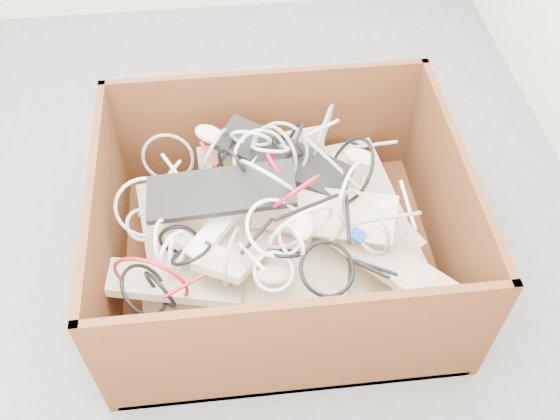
{
  "coord_description": "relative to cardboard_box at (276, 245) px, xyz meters",
  "views": [
    {
      "loc": [
        0.14,
        -1.51,
        1.89
      ],
      "look_at": [
        0.28,
        -0.2,
        0.3
      ],
      "focal_mm": 40.37,
      "sensor_mm": 36.0,
      "label": 1
    }
  ],
  "objects": [
    {
      "name": "cable_tangle",
      "position": [
        -0.07,
        -0.01,
        0.26
      ],
      "size": [
        1.03,
        0.83,
        0.44
      ],
      "color": "silver",
      "rests_on": "keyboard_pile"
    },
    {
      "name": "keyboard_pile",
      "position": [
        0.01,
        0.01,
        0.15
      ],
      "size": [
        1.12,
        0.82,
        0.37
      ],
      "color": "beige",
      "rests_on": "cardboard_box"
    },
    {
      "name": "ground",
      "position": [
        -0.26,
        0.22,
        -0.14
      ],
      "size": [
        3.0,
        3.0,
        0.0
      ],
      "primitive_type": "plane",
      "color": "#535356",
      "rests_on": "ground"
    },
    {
      "name": "cardboard_box",
      "position": [
        0.0,
        0.0,
        0.0
      ],
      "size": [
        1.16,
        0.97,
        0.53
      ],
      "color": "#442211",
      "rests_on": "ground"
    },
    {
      "name": "power_strip_right",
      "position": [
        -0.22,
        -0.14,
        0.19
      ],
      "size": [
        0.27,
        0.17,
        0.09
      ],
      "primitive_type": "cube",
      "rotation": [
        -0.1,
        0.17,
        -0.49
      ],
      "color": "silver",
      "rests_on": "keyboard_pile"
    },
    {
      "name": "mice_scatter",
      "position": [
        -0.04,
        0.03,
        0.24
      ],
      "size": [
        0.76,
        0.61,
        0.17
      ],
      "color": "beige",
      "rests_on": "keyboard_pile"
    },
    {
      "name": "vga_plug",
      "position": [
        0.24,
        -0.14,
        0.2
      ],
      "size": [
        0.06,
        0.06,
        0.03
      ],
      "primitive_type": "cube",
      "rotation": [
        0.09,
        0.14,
        -0.67
      ],
      "color": "blue",
      "rests_on": "keyboard_pile"
    },
    {
      "name": "power_strip_left",
      "position": [
        -0.17,
        -0.06,
        0.23
      ],
      "size": [
        0.26,
        0.27,
        0.13
      ],
      "primitive_type": "cube",
      "rotation": [
        0.14,
        -0.26,
        0.79
      ],
      "color": "silver",
      "rests_on": "keyboard_pile"
    }
  ]
}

